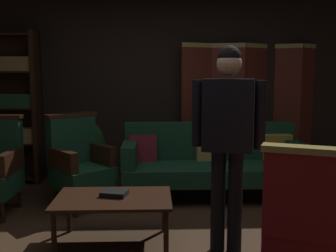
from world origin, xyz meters
TOP-DOWN VIEW (x-y plane):
  - ground_plane at (0.00, 0.00)m, footprint 10.00×10.00m
  - back_wall at (0.00, 2.45)m, footprint 7.20×0.10m
  - folding_screen at (1.29, 2.32)m, footprint 2.11×0.41m
  - bookshelf at (-2.15, 2.19)m, footprint 0.90×0.32m
  - velvet_couch at (0.55, 1.45)m, footprint 2.12×0.78m
  - coffee_table at (-0.50, 0.12)m, footprint 1.00×0.64m
  - armchair_gilt_accent at (0.88, -0.73)m, footprint 0.76×0.76m
  - armchair_wing_right at (-0.97, 1.15)m, footprint 0.81×0.81m
  - standing_figure at (0.45, -0.07)m, footprint 0.57×0.31m
  - potted_plant at (-1.08, 1.92)m, footprint 0.60×0.60m
  - book_black_cloth at (-0.49, 0.16)m, footprint 0.25×0.21m

SIDE VIEW (x-z plane):
  - ground_plane at x=0.00m, z-range 0.00..0.00m
  - coffee_table at x=-0.50m, z-range 0.16..0.58m
  - book_black_cloth at x=-0.49m, z-range 0.42..0.46m
  - velvet_couch at x=0.55m, z-range 0.01..0.89m
  - armchair_gilt_accent at x=0.88m, z-range -0.03..1.01m
  - armchair_wing_right at x=-0.97m, z-range -0.03..1.01m
  - potted_plant at x=-1.08m, z-range 0.07..0.96m
  - folding_screen at x=1.29m, z-range 0.04..1.94m
  - standing_figure at x=0.45m, z-range 0.17..1.88m
  - bookshelf at x=-2.15m, z-range 0.04..2.09m
  - back_wall at x=0.00m, z-range 0.00..2.80m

